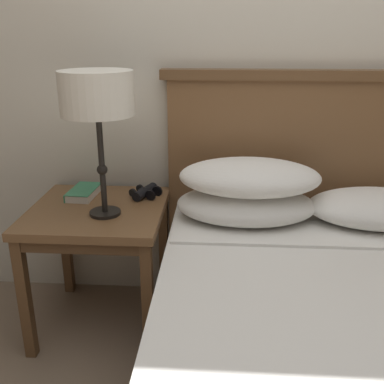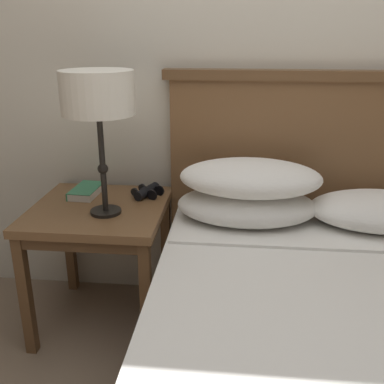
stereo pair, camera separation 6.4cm
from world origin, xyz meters
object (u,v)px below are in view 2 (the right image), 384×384
object	(u,v)px
bed	(334,372)
binoculars_pair	(147,191)
nightstand	(99,223)
table_lamp	(98,96)
book_on_nightstand	(86,191)

from	to	relation	value
bed	binoculars_pair	size ratio (longest dim) A/B	12.35
nightstand	table_lamp	xyz separation A→B (m)	(0.06, -0.07, 0.57)
bed	table_lamp	world-z (taller)	table_lamp
book_on_nightstand	binoculars_pair	size ratio (longest dim) A/B	1.27
binoculars_pair	book_on_nightstand	bearing A→B (deg)	-177.37
bed	nightstand	bearing A→B (deg)	146.53
table_lamp	bed	bearing A→B (deg)	-31.87
bed	binoculars_pair	world-z (taller)	bed
nightstand	bed	size ratio (longest dim) A/B	0.29
nightstand	bed	world-z (taller)	bed
book_on_nightstand	nightstand	bearing A→B (deg)	-54.03
table_lamp	book_on_nightstand	size ratio (longest dim) A/B	2.82
bed	binoculars_pair	bearing A→B (deg)	133.99
bed	binoculars_pair	xyz separation A→B (m)	(-0.74, 0.76, 0.30)
nightstand	binoculars_pair	xyz separation A→B (m)	(0.19, 0.15, 0.10)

